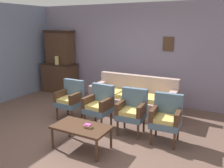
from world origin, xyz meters
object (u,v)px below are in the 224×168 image
at_px(armchair_row_middle, 70,98).
at_px(armchair_near_couch_end, 166,116).
at_px(armchair_near_cabinet, 99,104).
at_px(side_cabinet, 60,78).
at_px(armchair_by_doorway, 132,109).
at_px(coffee_table, 81,128).
at_px(floral_couch, 133,100).
at_px(vase_on_cabinet, 57,60).
at_px(book_stack_on_table, 88,126).

distance_m(armchair_row_middle, armchair_near_couch_end, 2.25).
bearing_deg(armchair_near_cabinet, side_cabinet, 145.99).
bearing_deg(armchair_near_cabinet, armchair_near_couch_end, -0.68).
height_order(armchair_by_doorway, coffee_table, armchair_by_doorway).
relative_size(side_cabinet, armchair_near_cabinet, 1.28).
bearing_deg(floral_couch, armchair_row_middle, -137.99).
xyz_separation_m(side_cabinet, vase_on_cabinet, (0.08, -0.17, 0.59)).
bearing_deg(floral_couch, armchair_by_doorway, -68.57).
height_order(vase_on_cabinet, armchair_near_cabinet, vase_on_cabinet).
relative_size(vase_on_cabinet, armchair_by_doorway, 0.29).
relative_size(armchair_row_middle, book_stack_on_table, 6.15).
bearing_deg(side_cabinet, vase_on_cabinet, -65.65).
bearing_deg(armchair_row_middle, side_cabinet, 136.08).
xyz_separation_m(armchair_row_middle, coffee_table, (1.02, -1.01, -0.12)).
bearing_deg(coffee_table, floral_couch, 86.59).
distance_m(armchair_row_middle, armchair_near_cabinet, 0.81).
xyz_separation_m(floral_couch, armchair_by_doorway, (0.41, -1.06, 0.17)).
relative_size(side_cabinet, book_stack_on_table, 7.89).
xyz_separation_m(side_cabinet, armchair_near_cabinet, (2.51, -1.70, 0.03)).
height_order(vase_on_cabinet, coffee_table, vase_on_cabinet).
bearing_deg(vase_on_cabinet, armchair_near_cabinet, -32.00).
height_order(side_cabinet, vase_on_cabinet, vase_on_cabinet).
relative_size(side_cabinet, coffee_table, 1.16).
height_order(armchair_row_middle, armchair_near_couch_end, same).
bearing_deg(floral_couch, armchair_near_couch_end, -44.55).
xyz_separation_m(armchair_by_doorway, book_stack_on_table, (-0.39, -0.97, -0.05)).
distance_m(side_cabinet, book_stack_on_table, 3.90).
height_order(side_cabinet, floral_couch, side_cabinet).
bearing_deg(armchair_by_doorway, armchair_near_cabinet, -178.19).
bearing_deg(floral_couch, coffee_table, -93.41).
bearing_deg(side_cabinet, armchair_near_cabinet, -34.01).
relative_size(vase_on_cabinet, armchair_row_middle, 0.29).
distance_m(armchair_near_cabinet, armchair_near_couch_end, 1.44).
bearing_deg(coffee_table, book_stack_on_table, 2.40).
bearing_deg(armchair_row_middle, armchair_near_cabinet, -3.76).
distance_m(floral_couch, coffee_table, 2.04).
xyz_separation_m(vase_on_cabinet, coffee_table, (2.64, -2.48, -0.68)).
distance_m(floral_couch, armchair_near_couch_end, 1.57).
bearing_deg(armchair_by_doorway, side_cabinet, 152.84).
bearing_deg(coffee_table, armchair_row_middle, 135.21).
relative_size(armchair_row_middle, armchair_near_cabinet, 1.00).
xyz_separation_m(side_cabinet, coffee_table, (2.72, -2.65, -0.09)).
distance_m(side_cabinet, floral_couch, 2.91).
height_order(side_cabinet, armchair_by_doorway, side_cabinet).
height_order(floral_couch, armchair_by_doorway, same).
bearing_deg(armchair_row_middle, vase_on_cabinet, 137.93).
height_order(vase_on_cabinet, armchair_near_couch_end, vase_on_cabinet).
height_order(armchair_by_doorway, armchair_near_couch_end, same).
height_order(vase_on_cabinet, armchair_row_middle, vase_on_cabinet).
distance_m(side_cabinet, coffee_table, 3.80).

